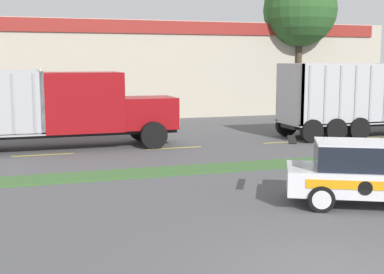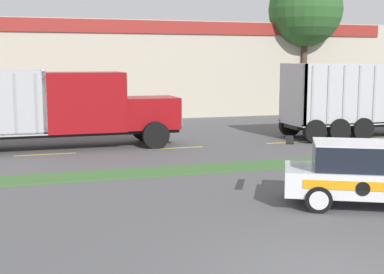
# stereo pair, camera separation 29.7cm
# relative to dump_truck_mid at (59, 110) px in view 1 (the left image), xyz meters

# --- Properties ---
(grass_verge) EXTENTS (120.00, 1.40, 0.06)m
(grass_verge) POSITION_rel_dump_truck_mid_xyz_m (3.37, -6.04, -1.62)
(grass_verge) COLOR #3D6633
(grass_verge) RESTS_ON ground_plane
(centre_line_4) EXTENTS (2.40, 0.14, 0.01)m
(centre_line_4) POSITION_rel_dump_truck_mid_xyz_m (-0.77, -1.34, -1.65)
(centre_line_4) COLOR yellow
(centre_line_4) RESTS_ON ground_plane
(centre_line_5) EXTENTS (2.40, 0.14, 0.01)m
(centre_line_5) POSITION_rel_dump_truck_mid_xyz_m (4.63, -1.34, -1.65)
(centre_line_5) COLOR yellow
(centre_line_5) RESTS_ON ground_plane
(centre_line_6) EXTENTS (2.40, 0.14, 0.01)m
(centre_line_6) POSITION_rel_dump_truck_mid_xyz_m (10.03, -1.34, -1.65)
(centre_line_6) COLOR yellow
(centre_line_6) RESTS_ON ground_plane
(dump_truck_mid) EXTENTS (11.93, 2.79, 3.38)m
(dump_truck_mid) POSITION_rel_dump_truck_mid_xyz_m (0.00, 0.00, 0.00)
(dump_truck_mid) COLOR black
(dump_truck_mid) RESTS_ON ground_plane
(rally_car) EXTENTS (4.64, 3.51, 1.68)m
(rally_car) POSITION_rel_dump_truck_mid_xyz_m (6.82, -11.64, -0.80)
(rally_car) COLOR white
(rally_car) RESTS_ON ground_plane
(store_building_backdrop) EXTENTS (36.35, 12.10, 6.22)m
(store_building_backdrop) POSITION_rel_dump_truck_mid_xyz_m (5.38, 16.04, 1.46)
(store_building_backdrop) COLOR #BCB29E
(store_building_backdrop) RESTS_ON ground_plane
(tree_behind_left) EXTENTS (4.98, 4.98, 10.86)m
(tree_behind_left) POSITION_rel_dump_truck_mid_xyz_m (16.83, 9.94, 5.95)
(tree_behind_left) COLOR #473828
(tree_behind_left) RESTS_ON ground_plane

